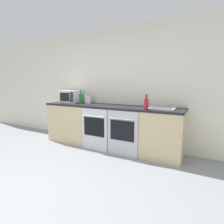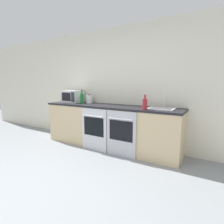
{
  "view_description": "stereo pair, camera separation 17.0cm",
  "coord_description": "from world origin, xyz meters",
  "px_view_note": "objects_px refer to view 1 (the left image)",
  "views": [
    {
      "loc": [
        1.81,
        -1.22,
        1.38
      ],
      "look_at": [
        0.08,
        2.02,
        0.79
      ],
      "focal_mm": 28.0,
      "sensor_mm": 36.0,
      "label": 1
    },
    {
      "loc": [
        1.95,
        -1.13,
        1.38
      ],
      "look_at": [
        0.08,
        2.02,
        0.79
      ],
      "focal_mm": 28.0,
      "sensor_mm": 36.0,
      "label": 2
    }
  ],
  "objects_px": {
    "bottle_red": "(146,104)",
    "kettle": "(88,99)",
    "microwave": "(71,96)",
    "bottle_green": "(81,98)",
    "oven_left": "(94,130)",
    "oven_right": "(122,134)",
    "sink": "(162,108)"
  },
  "relations": [
    {
      "from": "oven_left",
      "to": "sink",
      "type": "distance_m",
      "value": 1.41
    },
    {
      "from": "microwave",
      "to": "sink",
      "type": "relative_size",
      "value": 1.02
    },
    {
      "from": "oven_left",
      "to": "kettle",
      "type": "relative_size",
      "value": 4.34
    },
    {
      "from": "oven_left",
      "to": "bottle_green",
      "type": "relative_size",
      "value": 2.77
    },
    {
      "from": "microwave",
      "to": "bottle_red",
      "type": "distance_m",
      "value": 2.03
    },
    {
      "from": "oven_left",
      "to": "oven_right",
      "type": "distance_m",
      "value": 0.63
    },
    {
      "from": "bottle_red",
      "to": "kettle",
      "type": "height_order",
      "value": "bottle_red"
    },
    {
      "from": "bottle_red",
      "to": "sink",
      "type": "bearing_deg",
      "value": 50.21
    },
    {
      "from": "microwave",
      "to": "oven_left",
      "type": "bearing_deg",
      "value": -23.35
    },
    {
      "from": "microwave",
      "to": "kettle",
      "type": "bearing_deg",
      "value": 8.03
    },
    {
      "from": "microwave",
      "to": "kettle",
      "type": "relative_size",
      "value": 2.36
    },
    {
      "from": "oven_right",
      "to": "bottle_green",
      "type": "relative_size",
      "value": 2.77
    },
    {
      "from": "oven_right",
      "to": "kettle",
      "type": "bearing_deg",
      "value": 156.72
    },
    {
      "from": "oven_left",
      "to": "sink",
      "type": "bearing_deg",
      "value": 15.7
    },
    {
      "from": "kettle",
      "to": "oven_right",
      "type": "bearing_deg",
      "value": -23.28
    },
    {
      "from": "bottle_green",
      "to": "bottle_red",
      "type": "xyz_separation_m",
      "value": [
        1.63,
        -0.23,
        -0.02
      ]
    },
    {
      "from": "oven_left",
      "to": "microwave",
      "type": "distance_m",
      "value": 1.22
    },
    {
      "from": "oven_right",
      "to": "microwave",
      "type": "bearing_deg",
      "value": 165.43
    },
    {
      "from": "oven_left",
      "to": "microwave",
      "type": "bearing_deg",
      "value": 156.65
    },
    {
      "from": "bottle_red",
      "to": "kettle",
      "type": "bearing_deg",
      "value": 165.75
    },
    {
      "from": "bottle_green",
      "to": "sink",
      "type": "relative_size",
      "value": 0.68
    },
    {
      "from": "oven_left",
      "to": "oven_right",
      "type": "bearing_deg",
      "value": 0.0
    },
    {
      "from": "oven_left",
      "to": "microwave",
      "type": "xyz_separation_m",
      "value": [
        -0.96,
        0.41,
        0.63
      ]
    },
    {
      "from": "bottle_green",
      "to": "sink",
      "type": "height_order",
      "value": "bottle_green"
    },
    {
      "from": "oven_right",
      "to": "sink",
      "type": "bearing_deg",
      "value": 29.16
    },
    {
      "from": "oven_right",
      "to": "bottle_red",
      "type": "height_order",
      "value": "bottle_red"
    },
    {
      "from": "microwave",
      "to": "bottle_green",
      "type": "bearing_deg",
      "value": -13.42
    },
    {
      "from": "bottle_red",
      "to": "oven_right",
      "type": "bearing_deg",
      "value": -167.83
    },
    {
      "from": "microwave",
      "to": "bottle_green",
      "type": "height_order",
      "value": "bottle_green"
    },
    {
      "from": "oven_left",
      "to": "oven_right",
      "type": "xyz_separation_m",
      "value": [
        0.63,
        0.0,
        0.0
      ]
    },
    {
      "from": "kettle",
      "to": "bottle_red",
      "type": "bearing_deg",
      "value": -14.25
    },
    {
      "from": "bottle_green",
      "to": "sink",
      "type": "xyz_separation_m",
      "value": [
        1.85,
        0.04,
        -0.11
      ]
    }
  ]
}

